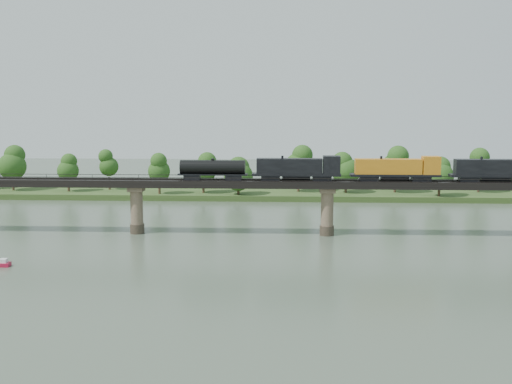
{
  "coord_description": "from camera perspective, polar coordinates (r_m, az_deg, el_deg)",
  "views": [
    {
      "loc": [
        -8.47,
        -101.77,
        28.11
      ],
      "look_at": [
        -14.81,
        30.0,
        9.0
      ],
      "focal_mm": 45.0,
      "sensor_mm": 36.0,
      "label": 1
    }
  ],
  "objects": [
    {
      "name": "far_bank",
      "position": [
        188.95,
        5.29,
        -0.1
      ],
      "size": [
        300.0,
        24.0,
        1.6
      ],
      "primitive_type": "cube",
      "color": "#2E471C",
      "rests_on": "ground"
    },
    {
      "name": "bridge_superstructure",
      "position": [
        133.05,
        6.38,
        1.15
      ],
      "size": [
        220.0,
        4.9,
        0.75
      ],
      "color": "black",
      "rests_on": "bridge"
    },
    {
      "name": "freight_train",
      "position": [
        133.45,
        9.48,
        2.03
      ],
      "size": [
        74.16,
        2.89,
        5.1
      ],
      "color": "black",
      "rests_on": "bridge"
    },
    {
      "name": "ground",
      "position": [
        105.92,
        7.3,
        -7.22
      ],
      "size": [
        400.0,
        400.0,
        0.0
      ],
      "primitive_type": "plane",
      "color": "#3B4A3A",
      "rests_on": "ground"
    },
    {
      "name": "far_treeline",
      "position": [
        183.31,
        2.82,
        2.19
      ],
      "size": [
        289.06,
        17.54,
        13.6
      ],
      "color": "#382619",
      "rests_on": "far_bank"
    },
    {
      "name": "bridge",
      "position": [
        133.97,
        6.34,
        -1.54
      ],
      "size": [
        236.0,
        30.0,
        11.5
      ],
      "color": "#473A2D",
      "rests_on": "ground"
    }
  ]
}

